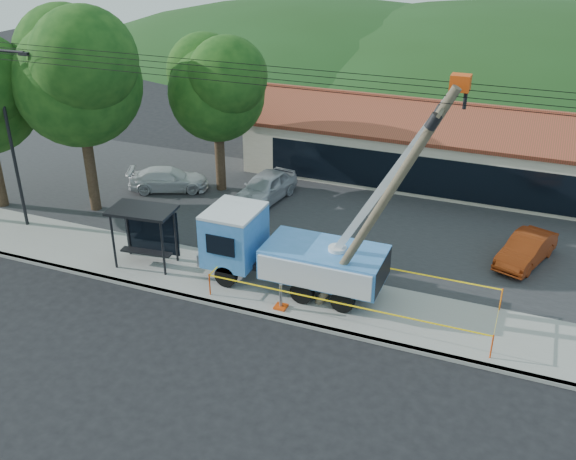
# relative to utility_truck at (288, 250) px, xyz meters

# --- Properties ---
(ground) EXTENTS (120.00, 120.00, 0.00)m
(ground) POSITION_rel_utility_truck_xyz_m (-0.57, -4.56, -1.82)
(ground) COLOR black
(ground) RESTS_ON ground
(curb) EXTENTS (60.00, 0.25, 0.15)m
(curb) POSITION_rel_utility_truck_xyz_m (-0.57, -2.46, -1.75)
(curb) COLOR gray
(curb) RESTS_ON ground
(sidewalk) EXTENTS (60.00, 4.00, 0.15)m
(sidewalk) POSITION_rel_utility_truck_xyz_m (-0.57, -0.56, -1.75)
(sidewalk) COLOR gray
(sidewalk) RESTS_ON ground
(parking_lot) EXTENTS (60.00, 12.00, 0.10)m
(parking_lot) POSITION_rel_utility_truck_xyz_m (-0.57, 7.44, -1.77)
(parking_lot) COLOR #28282B
(parking_lot) RESTS_ON ground
(strip_mall) EXTENTS (22.50, 8.53, 4.67)m
(strip_mall) POSITION_rel_utility_truck_xyz_m (3.43, 15.42, 0.06)
(strip_mall) COLOR beige
(strip_mall) RESTS_ON ground
(streetlight) EXTENTS (2.13, 0.22, 9.00)m
(streetlight) POSITION_rel_utility_truck_xyz_m (-14.35, 0.44, 3.48)
(streetlight) COLOR black
(streetlight) RESTS_ON ground
(tree_west_near) EXTENTS (7.56, 6.72, 10.80)m
(tree_west_near) POSITION_rel_utility_truck_xyz_m (-12.57, 3.44, 5.70)
(tree_west_near) COLOR #332316
(tree_west_near) RESTS_ON ground
(tree_lot) EXTENTS (6.30, 5.60, 8.94)m
(tree_lot) POSITION_rel_utility_truck_xyz_m (-7.57, 8.44, 4.39)
(tree_lot) COLOR #332316
(tree_lot) RESTS_ON ground
(hill_west) EXTENTS (78.40, 56.00, 28.00)m
(hill_west) POSITION_rel_utility_truck_xyz_m (-15.57, 50.44, -1.82)
(hill_west) COLOR #1B3A15
(hill_west) RESTS_ON ground
(hill_center) EXTENTS (89.60, 64.00, 32.00)m
(hill_center) POSITION_rel_utility_truck_xyz_m (9.43, 50.44, -1.82)
(hill_center) COLOR #1B3A15
(hill_center) RESTS_ON ground
(utility_truck) EXTENTS (10.24, 4.15, 9.52)m
(utility_truck) POSITION_rel_utility_truck_xyz_m (0.00, 0.00, 0.00)
(utility_truck) COLOR black
(utility_truck) RESTS_ON ground
(leaning_pole) EXTENTS (4.81, 1.86, 9.41)m
(leaning_pole) POSITION_rel_utility_truck_xyz_m (4.19, -0.90, 3.44)
(leaning_pole) COLOR brown
(leaning_pole) RESTS_ON ground
(bus_shelter) EXTENTS (3.00, 2.04, 2.72)m
(bus_shelter) POSITION_rel_utility_truck_xyz_m (-6.59, -0.59, 0.34)
(bus_shelter) COLOR black
(bus_shelter) RESTS_ON ground
(caution_tape) EXTENTS (11.37, 3.40, 0.98)m
(caution_tape) POSITION_rel_utility_truck_xyz_m (2.96, -0.34, -0.94)
(caution_tape) COLOR #DF420C
(caution_tape) RESTS_ON ground
(car_silver) EXTENTS (2.48, 4.92, 1.61)m
(car_silver) POSITION_rel_utility_truck_xyz_m (-4.53, 7.82, -1.82)
(car_silver) COLOR #B5B6BC
(car_silver) RESTS_ON ground
(car_red) EXTENTS (2.65, 4.29, 1.34)m
(car_red) POSITION_rel_utility_truck_xyz_m (9.26, 5.87, -1.82)
(car_red) COLOR #A93710
(car_red) RESTS_ON ground
(car_white) EXTENTS (4.85, 3.50, 1.31)m
(car_white) POSITION_rel_utility_truck_xyz_m (-10.30, 7.20, -1.82)
(car_white) COLOR silver
(car_white) RESTS_ON ground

